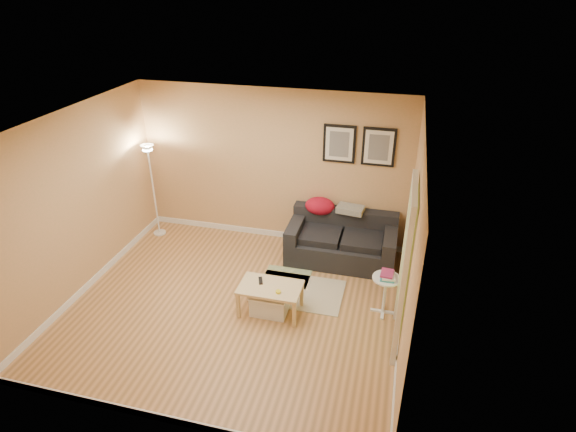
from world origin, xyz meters
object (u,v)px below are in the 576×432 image
(sofa, at_px, (342,239))
(side_table, at_px, (385,295))
(book_stack, at_px, (388,275))
(coffee_table, at_px, (270,299))
(floor_lamp, at_px, (154,193))
(storage_bin, at_px, (270,303))

(sofa, height_order, side_table, sofa)
(book_stack, bearing_deg, coffee_table, -148.04)
(floor_lamp, bearing_deg, book_stack, -16.84)
(coffee_table, height_order, storage_bin, coffee_table)
(book_stack, bearing_deg, floor_lamp, -178.38)
(book_stack, relative_size, floor_lamp, 0.15)
(sofa, bearing_deg, floor_lamp, 179.22)
(side_table, xyz_separation_m, book_stack, (0.01, 0.01, 0.33))
(storage_bin, height_order, book_stack, book_stack)
(coffee_table, xyz_separation_m, book_stack, (1.51, 0.36, 0.41))
(coffee_table, height_order, book_stack, book_stack)
(sofa, height_order, floor_lamp, floor_lamp)
(storage_bin, distance_m, book_stack, 1.63)
(coffee_table, bearing_deg, storage_bin, -99.23)
(coffee_table, relative_size, storage_bin, 1.67)
(book_stack, bearing_deg, storage_bin, -147.48)
(coffee_table, bearing_deg, book_stack, 27.94)
(sofa, bearing_deg, storage_bin, -115.63)
(sofa, xyz_separation_m, storage_bin, (-0.75, -1.55, -0.22))
(sofa, distance_m, storage_bin, 1.74)
(storage_bin, xyz_separation_m, floor_lamp, (-2.51, 1.60, 0.63))
(side_table, distance_m, book_stack, 0.33)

